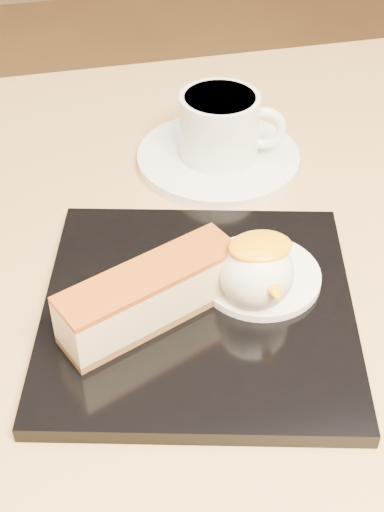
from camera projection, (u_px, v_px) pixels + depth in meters
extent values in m
cube|color=olive|center=(118.00, 341.00, 0.52)|extent=(0.80, 0.80, 0.04)
cube|color=black|center=(198.00, 310.00, 0.51)|extent=(0.27, 0.27, 0.01)
cube|color=brown|center=(151.00, 314.00, 0.50)|extent=(0.13, 0.08, 0.01)
cube|color=beige|center=(150.00, 294.00, 0.48)|extent=(0.13, 0.08, 0.03)
cube|color=#90400F|center=(149.00, 274.00, 0.47)|extent=(0.13, 0.08, 0.00)
cylinder|color=white|center=(260.00, 276.00, 0.52)|extent=(0.09, 0.09, 0.01)
sphere|color=white|center=(256.00, 273.00, 0.49)|extent=(0.05, 0.05, 0.05)
ellipsoid|color=#FFA208|center=(260.00, 246.00, 0.48)|extent=(0.04, 0.03, 0.01)
ellipsoid|color=#2D893E|center=(214.00, 260.00, 0.53)|extent=(0.02, 0.02, 0.00)
ellipsoid|color=#2D893E|center=(225.00, 253.00, 0.54)|extent=(0.02, 0.02, 0.00)
ellipsoid|color=#2D893E|center=(199.00, 255.00, 0.54)|extent=(0.01, 0.02, 0.00)
cylinder|color=white|center=(218.00, 158.00, 0.66)|extent=(0.15, 0.15, 0.01)
cylinder|color=white|center=(219.00, 126.00, 0.64)|extent=(0.07, 0.07, 0.06)
cylinder|color=black|center=(220.00, 98.00, 0.62)|extent=(0.06, 0.06, 0.00)
torus|color=white|center=(263.00, 128.00, 0.64)|extent=(0.04, 0.02, 0.04)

